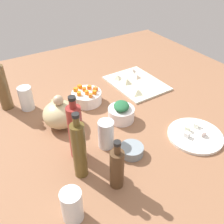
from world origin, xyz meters
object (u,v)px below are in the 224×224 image
bottle_2 (2,87)px  drinking_glass_1 (106,134)px  drinking_glass_0 (72,205)px  plate_tofu (195,135)px  drinking_glass_2 (26,98)px  bowl_small_side (132,150)px  bowl_carrots (87,97)px  bottle_3 (79,150)px  bottle_0 (117,168)px  bowl_greens (121,114)px  teapot (60,114)px  bottle_1 (76,132)px  cutting_board (136,83)px

bottle_2 → drinking_glass_1: bottle_2 is taller
drinking_glass_1 → drinking_glass_0: bearing=131.8°
plate_tofu → drinking_glass_2: (58.40, 55.15, 5.31)cm
bowl_small_side → bowl_carrots: bearing=-2.1°
plate_tofu → bottle_3: (7.21, 50.52, 11.29)cm
drinking_glass_1 → bottle_0: bearing=160.2°
bottle_3 → drinking_glass_0: size_ratio=2.36×
bowl_small_side → drinking_glass_0: 33.64cm
bowl_greens → bottle_2: bottle_2 is taller
bowl_carrots → teapot: bearing=119.4°
bottle_1 → bottle_2: size_ratio=1.04×
bowl_greens → bottle_1: bearing=110.6°
bowl_greens → drinking_glass_1: (-11.41, 14.76, 2.96)cm
bowl_carrots → bottle_1: 38.27cm
plate_tofu → drinking_glass_0: size_ratio=2.03×
bottle_1 → cutting_board: bearing=-57.6°
cutting_board → bowl_greens: 34.74cm
bottle_0 → bottle_3: size_ratio=0.74×
drinking_glass_1 → bowl_small_side: bearing=-146.3°
bowl_small_side → drinking_glass_2: bearing=26.3°
bottle_0 → bottle_1: 21.04cm
bottle_1 → drinking_glass_0: bottle_1 is taller
bowl_carrots → bowl_small_side: bearing=177.9°
bowl_small_side → teapot: (31.84, 16.61, 4.12)cm
cutting_board → bowl_carrots: (-1.90, 32.66, 2.44)cm
bottle_2 → drinking_glass_2: bearing=-125.9°
bowl_carrots → plate_tofu: bearing=-150.0°
bottle_1 → bottle_2: (47.99, 16.09, -0.23)cm
bottle_2 → drinking_glass_1: (-49.31, -28.21, -5.60)cm
bottle_1 → bottle_2: bearing=18.5°
bowl_carrots → bottle_2: (16.54, 35.97, 8.74)cm
plate_tofu → bottle_2: 91.31cm
cutting_board → bowl_small_side: (-43.98, 34.22, 1.33)cm
bottle_0 → bowl_small_side: bearing=-54.0°
bowl_greens → teapot: size_ratio=0.69×
drinking_glass_2 → cutting_board: bearing=-98.0°
cutting_board → teapot: bearing=103.4°
drinking_glass_0 → bowl_greens: bearing=-49.6°
plate_tofu → bottle_3: 52.27cm
teapot → bottle_2: (26.77, 17.80, 5.73)cm
teapot → bottle_2: size_ratio=0.67×
drinking_glass_0 → bottle_3: bearing=-34.2°
plate_tofu → drinking_glass_2: 80.50cm
bottle_1 → drinking_glass_0: size_ratio=2.36×
bottle_3 → drinking_glass_0: 18.09cm
cutting_board → teapot: (-12.13, 50.84, 5.46)cm
bowl_small_side → bottle_1: bearing=59.9°
teapot → drinking_glass_0: bearing=162.3°
bottle_2 → drinking_glass_0: 71.74cm
teapot → bottle_3: size_ratio=0.65×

